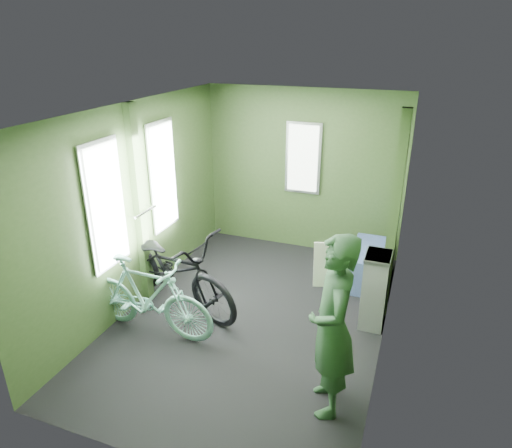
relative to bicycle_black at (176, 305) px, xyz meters
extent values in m
plane|color=black|center=(0.94, 0.08, 0.00)|extent=(4.00, 4.00, 0.00)
cube|color=silver|center=(0.94, 0.08, 2.30)|extent=(2.80, 4.00, 0.02)
cube|color=#354E24|center=(0.94, 2.08, 1.15)|extent=(2.80, 0.02, 2.30)
cube|color=#354E24|center=(0.94, -1.92, 1.15)|extent=(2.80, 0.02, 2.30)
cube|color=#354E24|center=(-0.46, 0.08, 1.15)|extent=(0.02, 4.00, 2.30)
cube|color=#354E24|center=(2.34, 0.08, 1.15)|extent=(0.02, 4.00, 2.30)
cube|color=#354E24|center=(-0.42, 0.08, 1.15)|extent=(0.08, 0.12, 2.30)
cube|color=silver|center=(-0.42, -0.47, 1.35)|extent=(0.02, 0.56, 1.34)
cube|color=silver|center=(-0.42, 0.63, 1.35)|extent=(0.02, 0.56, 1.34)
cube|color=white|center=(-0.41, -0.47, 1.88)|extent=(0.00, 0.12, 0.12)
cube|color=white|center=(-0.41, 0.63, 1.88)|extent=(0.00, 0.12, 0.12)
cylinder|color=silver|center=(-0.35, 0.08, 1.10)|extent=(0.03, 0.40, 0.03)
cube|color=#354E24|center=(2.29, 0.68, 1.15)|extent=(0.10, 0.10, 2.30)
cube|color=white|center=(2.32, 0.98, 1.85)|extent=(0.02, 0.40, 0.50)
cube|color=silver|center=(0.94, 2.04, 1.35)|extent=(0.50, 0.02, 1.00)
imported|color=black|center=(0.00, 0.00, 0.00)|extent=(2.09, 1.43, 1.10)
imported|color=#86D1C4|center=(0.02, -0.56, 0.00)|extent=(1.51, 0.56, 0.93)
imported|color=#294C2E|center=(1.99, -0.91, 0.80)|extent=(0.55, 0.67, 1.59)
cube|color=silver|center=(1.90, -0.63, 1.20)|extent=(0.30, 0.18, 0.37)
cube|color=slate|center=(2.20, 0.43, 0.42)|extent=(0.25, 0.35, 0.85)
cube|color=navy|center=(2.06, 1.38, 0.23)|extent=(0.50, 0.91, 0.45)
cube|color=navy|center=(2.28, 1.38, 0.70)|extent=(0.06, 0.91, 0.50)
camera|label=1|loc=(2.48, -3.95, 2.95)|focal=32.00mm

